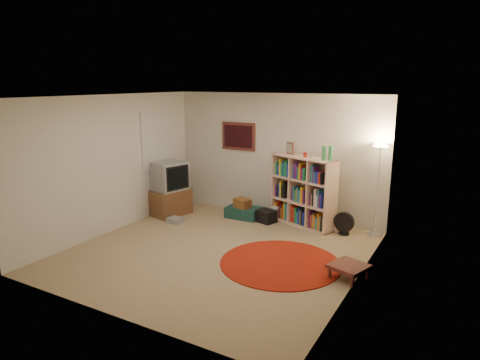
# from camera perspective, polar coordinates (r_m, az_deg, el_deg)

# --- Properties ---
(room) EXTENTS (4.54, 4.54, 2.54)m
(room) POSITION_cam_1_polar(r_m,az_deg,el_deg) (6.79, -3.41, 0.54)
(room) COLOR #A2855F
(room) RESTS_ON ground
(bookshelf) EXTENTS (1.39, 0.81, 1.61)m
(bookshelf) POSITION_cam_1_polar(r_m,az_deg,el_deg) (8.29, 8.35, -1.60)
(bookshelf) COLOR beige
(bookshelf) RESTS_ON ground
(floor_lamp) EXTENTS (0.35, 0.35, 1.69)m
(floor_lamp) POSITION_cam_1_polar(r_m,az_deg,el_deg) (7.83, 18.14, 2.67)
(floor_lamp) COLOR white
(floor_lamp) RESTS_ON ground
(floor_fan) EXTENTS (0.38, 0.21, 0.43)m
(floor_fan) POSITION_cam_1_polar(r_m,az_deg,el_deg) (8.00, 13.69, -5.64)
(floor_fan) COLOR black
(floor_fan) RESTS_ON ground
(tv_stand) EXTENTS (0.70, 0.87, 1.12)m
(tv_stand) POSITION_cam_1_polar(r_m,az_deg,el_deg) (8.97, -9.29, -1.25)
(tv_stand) COLOR brown
(tv_stand) RESTS_ON ground
(dvd_box) EXTENTS (0.30, 0.25, 0.10)m
(dvd_box) POSITION_cam_1_polar(r_m,az_deg,el_deg) (8.58, -8.63, -5.29)
(dvd_box) COLOR #939497
(dvd_box) RESTS_ON ground
(suitcase) EXTENTS (0.69, 0.45, 0.22)m
(suitcase) POSITION_cam_1_polar(r_m,az_deg,el_deg) (8.76, 0.49, -4.33)
(suitcase) COLOR #153B35
(suitcase) RESTS_ON ground
(wicker_basket) EXTENTS (0.37, 0.31, 0.18)m
(wicker_basket) POSITION_cam_1_polar(r_m,az_deg,el_deg) (8.67, 0.31, -3.12)
(wicker_basket) COLOR brown
(wicker_basket) RESTS_ON suitcase
(duffel_bag) EXTENTS (0.42, 0.38, 0.24)m
(duffel_bag) POSITION_cam_1_polar(r_m,az_deg,el_deg) (8.49, 3.51, -4.83)
(duffel_bag) COLOR black
(duffel_bag) RESTS_ON ground
(paper_towel) EXTENTS (0.14, 0.14, 0.27)m
(paper_towel) POSITION_cam_1_polar(r_m,az_deg,el_deg) (8.61, 4.66, -4.49)
(paper_towel) COLOR white
(paper_towel) RESTS_ON ground
(red_rug) EXTENTS (1.86, 1.86, 0.02)m
(red_rug) POSITION_cam_1_polar(r_m,az_deg,el_deg) (6.70, 5.39, -10.95)
(red_rug) COLOR maroon
(red_rug) RESTS_ON ground
(side_table) EXTENTS (0.60, 0.60, 0.22)m
(side_table) POSITION_cam_1_polar(r_m,az_deg,el_deg) (6.31, 14.31, -11.18)
(side_table) COLOR #54221D
(side_table) RESTS_ON ground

